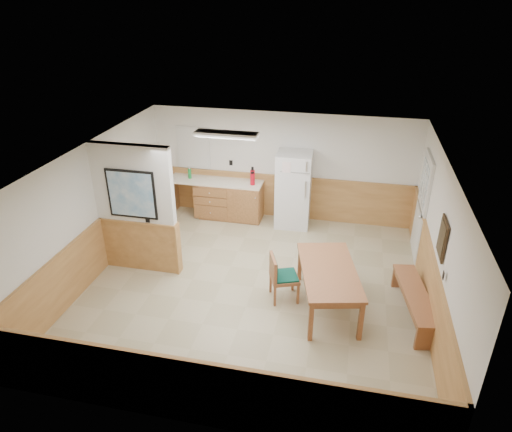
% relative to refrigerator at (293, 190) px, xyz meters
% --- Properties ---
extents(ground, '(6.00, 6.00, 0.00)m').
position_rel_refrigerator_xyz_m(ground, '(-0.33, -2.63, -0.86)').
color(ground, tan).
rests_on(ground, ground).
extents(ceiling, '(6.00, 6.00, 0.02)m').
position_rel_refrigerator_xyz_m(ceiling, '(-0.33, -2.63, 1.64)').
color(ceiling, white).
rests_on(ceiling, back_wall).
extents(back_wall, '(6.00, 0.02, 2.50)m').
position_rel_refrigerator_xyz_m(back_wall, '(-0.33, 0.37, 0.39)').
color(back_wall, silver).
rests_on(back_wall, ground).
extents(right_wall, '(0.02, 6.00, 2.50)m').
position_rel_refrigerator_xyz_m(right_wall, '(2.67, -2.63, 0.39)').
color(right_wall, silver).
rests_on(right_wall, ground).
extents(left_wall, '(0.02, 6.00, 2.50)m').
position_rel_refrigerator_xyz_m(left_wall, '(-3.33, -2.63, 0.39)').
color(left_wall, silver).
rests_on(left_wall, ground).
extents(wainscot_back, '(6.00, 0.04, 1.00)m').
position_rel_refrigerator_xyz_m(wainscot_back, '(-0.33, 0.35, -0.36)').
color(wainscot_back, tan).
rests_on(wainscot_back, ground).
extents(wainscot_right, '(0.04, 6.00, 1.00)m').
position_rel_refrigerator_xyz_m(wainscot_right, '(2.65, -2.63, -0.36)').
color(wainscot_right, tan).
rests_on(wainscot_right, ground).
extents(wainscot_left, '(0.04, 6.00, 1.00)m').
position_rel_refrigerator_xyz_m(wainscot_left, '(-3.31, -2.63, -0.36)').
color(wainscot_left, tan).
rests_on(wainscot_left, ground).
extents(partition_wall, '(1.50, 0.20, 2.50)m').
position_rel_refrigerator_xyz_m(partition_wall, '(-2.58, -2.43, 0.37)').
color(partition_wall, silver).
rests_on(partition_wall, ground).
extents(kitchen_counter, '(2.20, 0.61, 1.00)m').
position_rel_refrigerator_xyz_m(kitchen_counter, '(-1.54, 0.05, -0.40)').
color(kitchen_counter, '#AC6C3D').
rests_on(kitchen_counter, ground).
extents(exterior_door, '(0.07, 1.02, 2.15)m').
position_rel_refrigerator_xyz_m(exterior_door, '(2.63, -0.73, 0.19)').
color(exterior_door, silver).
rests_on(exterior_door, ground).
extents(kitchen_window, '(0.80, 0.04, 1.00)m').
position_rel_refrigerator_xyz_m(kitchen_window, '(-2.43, 0.35, 0.69)').
color(kitchen_window, silver).
rests_on(kitchen_window, back_wall).
extents(wall_painting, '(0.04, 0.50, 0.60)m').
position_rel_refrigerator_xyz_m(wall_painting, '(2.64, -2.93, 0.69)').
color(wall_painting, black).
rests_on(wall_painting, right_wall).
extents(fluorescent_fixture, '(1.20, 0.30, 0.09)m').
position_rel_refrigerator_xyz_m(fluorescent_fixture, '(-1.13, -1.33, 1.59)').
color(fluorescent_fixture, silver).
rests_on(fluorescent_fixture, ceiling).
extents(refrigerator, '(0.78, 0.73, 1.72)m').
position_rel_refrigerator_xyz_m(refrigerator, '(0.00, 0.00, 0.00)').
color(refrigerator, white).
rests_on(refrigerator, ground).
extents(dining_table, '(1.26, 1.92, 0.75)m').
position_rel_refrigerator_xyz_m(dining_table, '(1.01, -2.90, -0.20)').
color(dining_table, '#AE653F').
rests_on(dining_table, ground).
extents(dining_bench, '(0.64, 1.75, 0.45)m').
position_rel_refrigerator_xyz_m(dining_bench, '(2.43, -2.83, -0.51)').
color(dining_bench, '#AE653F').
rests_on(dining_bench, ground).
extents(dining_chair, '(0.76, 0.64, 0.85)m').
position_rel_refrigerator_xyz_m(dining_chair, '(0.18, -2.85, -0.37)').
color(dining_chair, '#AE653F').
rests_on(dining_chair, ground).
extents(fire_extinguisher, '(0.12, 0.12, 0.42)m').
position_rel_refrigerator_xyz_m(fire_extinguisher, '(-0.94, 0.00, 0.23)').
color(fire_extinguisher, red).
rests_on(fire_extinguisher, kitchen_counter).
extents(soap_bottle, '(0.10, 0.10, 0.23)m').
position_rel_refrigerator_xyz_m(soap_bottle, '(-2.45, 0.06, 0.16)').
color(soap_bottle, '#188536').
rests_on(soap_bottle, kitchen_counter).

